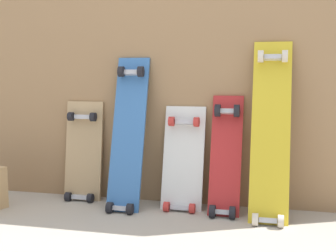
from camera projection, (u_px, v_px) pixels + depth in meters
name	position (u px, v px, depth m)	size (l,w,h in m)	color
ground_plane	(171.00, 204.00, 2.52)	(12.00, 12.00, 0.00)	#A89E8E
plywood_wall_panel	(174.00, 74.00, 2.50)	(2.32, 0.04, 1.45)	#99724C
skateboard_natural	(83.00, 157.00, 2.60)	(0.22, 0.15, 0.64)	tan
skateboard_blue	(128.00, 139.00, 2.43)	(0.18, 0.31, 0.88)	#386BAD
skateboard_white	(183.00, 164.00, 2.43)	(0.22, 0.21, 0.62)	silver
skateboard_red	(225.00, 161.00, 2.34)	(0.16, 0.26, 0.68)	#B22626
skateboard_yellow	(270.00, 137.00, 2.24)	(0.19, 0.33, 0.96)	gold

